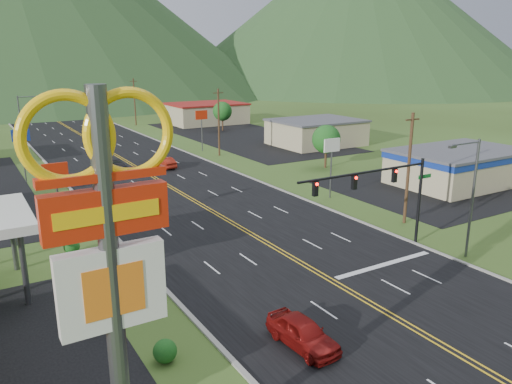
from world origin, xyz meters
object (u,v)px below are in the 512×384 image
pylon_sign (109,248)px  traffic_signal (384,186)px  streetlight_west (23,122)px  car_red_near (303,333)px  car_dark_mid (119,168)px  streetlight_east (471,191)px  car_red_far (165,163)px

pylon_sign → traffic_signal: bearing=27.1°
streetlight_west → traffic_signal: bearing=-72.0°
car_red_near → car_dark_mid: (3.31, 44.39, -0.09)m
pylon_sign → car_dark_mid: pylon_sign is taller
pylon_sign → car_red_near: bearing=23.2°
car_red_near → car_dark_mid: car_red_near is taller
streetlight_east → streetlight_west: bearing=110.9°
pylon_sign → streetlight_west: pylon_sign is taller
streetlight_east → car_dark_mid: (-14.23, 40.95, -4.49)m
pylon_sign → car_red_near: pylon_sign is taller
car_red_near → streetlight_east: bearing=7.1°
streetlight_east → car_red_near: size_ratio=1.96×
streetlight_west → car_red_far: bearing=-52.2°
streetlight_east → car_red_near: 18.41m
car_red_near → car_red_far: (9.51, 44.35, -0.05)m
car_dark_mid → car_red_far: (6.20, -0.04, 0.04)m
car_red_near → car_red_far: bearing=73.9°
car_red_near → car_dark_mid: 44.52m
streetlight_west → pylon_sign: bearing=-94.5°
streetlight_east → streetlight_west: size_ratio=1.00×
pylon_sign → traffic_signal: pylon_sign is taller
traffic_signal → streetlight_west: 58.88m
streetlight_east → car_red_far: streetlight_east is taller
traffic_signal → streetlight_east: size_ratio=1.46×
streetlight_east → car_red_far: 41.92m
streetlight_east → car_red_far: size_ratio=2.01×
car_red_far → pylon_sign: bearing=63.7°
streetlight_west → streetlight_east: bearing=-69.1°
car_red_far → streetlight_east: bearing=97.2°
streetlight_west → car_dark_mid: size_ratio=1.88×
car_red_near → car_red_far: size_ratio=1.03×
pylon_sign → car_red_near: 14.37m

